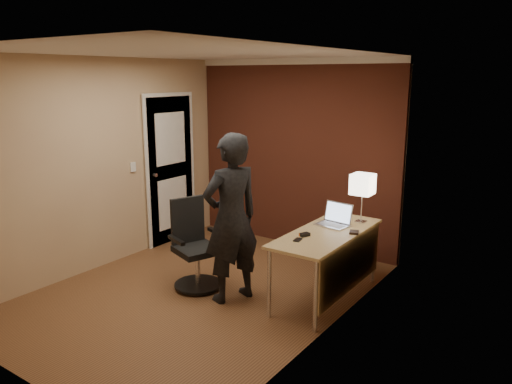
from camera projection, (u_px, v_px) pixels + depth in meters
room at (260, 148)px, 6.48m from camera, size 4.00×4.00×4.00m
desk at (333, 245)px, 5.08m from camera, size 0.60×1.50×0.73m
desk_lamp at (363, 185)px, 5.32m from camera, size 0.22×0.22×0.54m
laptop at (335, 219)px, 5.31m from camera, size 0.36×0.30×0.23m
mouse at (305, 235)px, 4.94m from camera, size 0.09×0.12×0.03m
phone at (298, 240)px, 4.82m from camera, size 0.08×0.12×0.01m
wallet at (354, 232)px, 5.03m from camera, size 0.12×0.13×0.02m
office_chair at (195, 250)px, 5.46m from camera, size 0.56×0.61×0.96m
person at (231, 219)px, 5.05m from camera, size 0.61×0.74×1.75m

